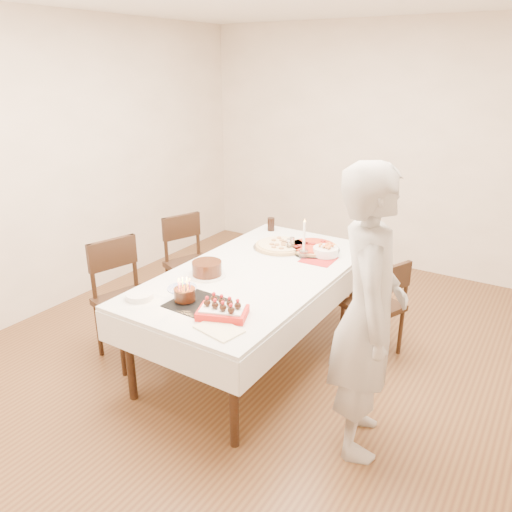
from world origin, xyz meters
The scene contains 22 objects.
floor centered at (0.00, 0.00, 0.00)m, with size 5.00×5.00×0.00m, color #502F1B.
wall_back centered at (0.00, 2.50, 1.35)m, with size 4.50×0.04×2.70m, color beige.
wall_left centered at (-2.25, 0.00, 1.35)m, with size 0.04×5.00×2.70m, color beige.
dining_table centered at (-0.09, -0.06, 0.38)m, with size 1.14×2.14×0.75m, color silver.
chair_right_savory centered at (0.67, 0.51, 0.42)m, with size 0.43×0.43×0.84m, color black, non-canonical shape.
chair_left_savory centered at (-1.03, 0.31, 0.46)m, with size 0.47×0.47×0.92m, color black, non-canonical shape.
chair_left_dessert centered at (-0.93, -0.60, 0.48)m, with size 0.49×0.49×0.97m, color black, non-canonical shape.
person centered at (0.98, -0.53, 0.89)m, with size 0.65×0.43×1.78m, color #B4AFAA.
pizza_white centered at (-0.19, 0.48, 0.77)m, with size 0.48×0.48×0.04m, color beige.
pizza_pepperoni centered at (0.07, 0.60, 0.77)m, with size 0.46×0.46×0.04m, color red.
red_placemat centered at (0.21, 0.41, 0.75)m, with size 0.26×0.26×0.01m, color #B21E1E.
pasta_bowl centered at (0.22, 0.52, 0.79)m, with size 0.21×0.21×0.07m, color white.
taper_candle centered at (0.09, 0.39, 0.92)m, with size 0.07×0.07×0.33m, color white.
shaker_pair centered at (-0.08, 0.43, 0.81)m, with size 0.10×0.10×0.12m, color white, non-canonical shape.
cola_glass centered at (-0.51, 0.86, 0.81)m, with size 0.07×0.07×0.12m, color black.
layer_cake centered at (-0.35, -0.33, 0.81)m, with size 0.28×0.28×0.11m, color #381A0E.
cake_board centered at (-0.13, -0.74, 0.75)m, with size 0.34×0.34×0.01m, color black.
birthday_cake centered at (-0.21, -0.76, 0.84)m, with size 0.14×0.14×0.15m, color #351F0E.
strawberry_box centered at (0.13, -0.79, 0.79)m, with size 0.31×0.20×0.08m, color red, non-canonical shape.
box_lid centered at (0.21, -0.95, 0.75)m, with size 0.27×0.18×0.02m, color beige.
plate_stack centered at (-0.50, -0.88, 0.77)m, with size 0.19×0.19×0.04m, color white.
china_plate centered at (-0.36, -0.61, 0.75)m, with size 0.21×0.21×0.01m, color white.
Camera 1 is at (1.80, -3.04, 2.24)m, focal length 35.00 mm.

